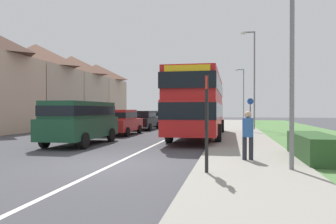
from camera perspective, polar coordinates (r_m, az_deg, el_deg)
name	(u,v)px	position (r m, az deg, el deg)	size (l,w,h in m)	color
ground_plane	(113,165)	(10.13, -9.91, -9.34)	(120.00, 120.00, 0.00)	#424247
lane_marking_centre	(165,140)	(17.77, -0.56, -5.08)	(0.14, 60.00, 0.01)	silver
pavement_near_side	(243,145)	(15.42, 13.42, -5.73)	(3.20, 68.00, 0.12)	gray
roadside_hedge	(314,148)	(11.51, 24.84, -5.93)	(1.10, 3.61, 0.90)	#2D5128
double_decker_bus	(199,102)	(19.11, 5.64, 1.73)	(2.80, 11.14, 3.70)	red
parked_van_dark_green	(81,119)	(16.02, -15.43, -1.22)	(2.11, 5.09, 2.09)	#19472D
parked_car_red	(121,121)	(21.53, -8.42, -1.64)	(1.90, 4.37, 1.70)	#B21E1E
parked_car_black	(144,119)	(26.81, -4.42, -1.31)	(1.98, 4.54, 1.60)	black
parked_car_grey	(159,118)	(32.11, -1.65, -1.03)	(1.92, 4.16, 1.58)	slate
pedestrian_at_stop	(248,133)	(10.40, 14.18, -3.68)	(0.34, 0.34, 1.67)	#23232D
bus_stop_sign	(207,117)	(8.11, 6.98, -0.84)	(0.09, 0.52, 2.60)	black
cycle_route_sign	(250,113)	(23.55, 14.60, -0.26)	(0.44, 0.08, 2.52)	slate
street_lamp_mid	(253,74)	(26.93, 15.09, 6.59)	(1.14, 0.20, 8.08)	slate
street_lamp_far	(243,92)	(43.39, 13.31, 3.59)	(1.14, 0.20, 7.07)	slate
house_terrace_far_side	(55,88)	(34.97, -19.62, 4.05)	(6.43, 26.83, 7.82)	#C1A88E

